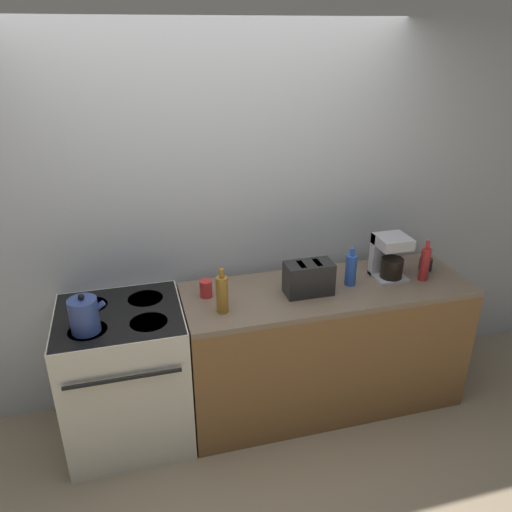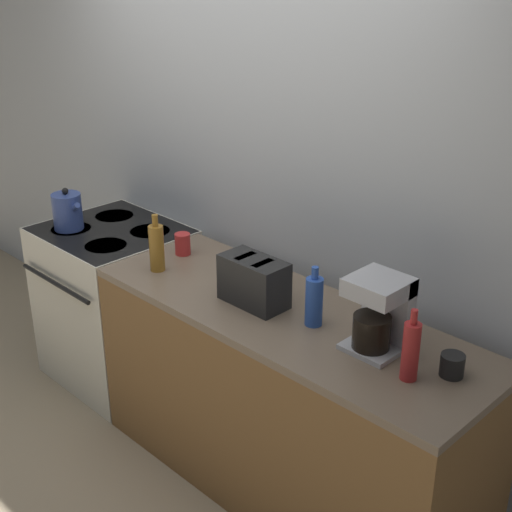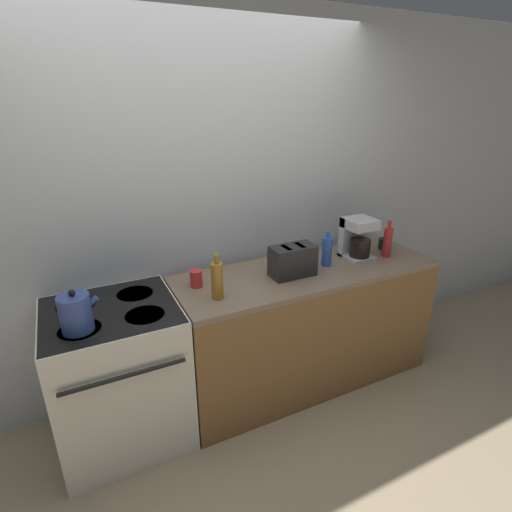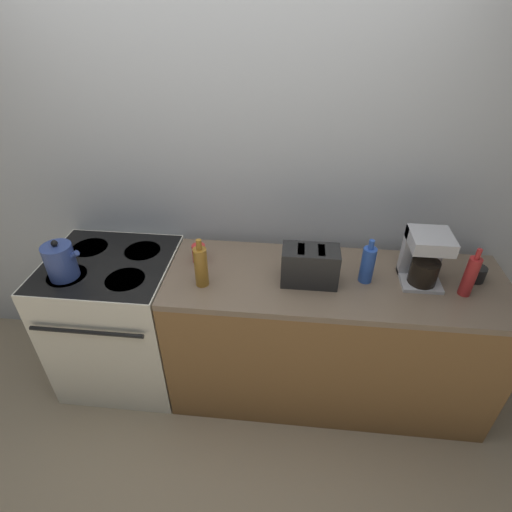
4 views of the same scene
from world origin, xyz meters
The scene contains 12 objects.
ground_plane centered at (0.00, 0.00, 0.00)m, with size 12.00×12.00×0.00m, color tan.
wall_back centered at (0.00, 0.73, 1.30)m, with size 8.00×0.05×2.60m.
stove centered at (-0.65, 0.34, 0.47)m, with size 0.74×0.71×0.91m.
counter_block centered at (0.67, 0.32, 0.45)m, with size 1.87×0.64×0.91m.
kettle centered at (-0.82, 0.19, 1.01)m, with size 0.20×0.16×0.23m.
toaster centered at (0.51, 0.28, 1.01)m, with size 0.30×0.16×0.21m.
coffee_maker centered at (1.11, 0.36, 1.06)m, with size 0.21×0.21×0.30m.
bottle_blue centered at (0.82, 0.32, 1.02)m, with size 0.07×0.07×0.26m.
bottle_red centered at (1.32, 0.26, 1.02)m, with size 0.06×0.06×0.28m.
bottle_amber centered at (-0.05, 0.20, 1.03)m, with size 0.07×0.07×0.28m.
cup_red centered at (-0.12, 0.41, 0.96)m, with size 0.08×0.08×0.11m.
cup_black centered at (1.41, 0.39, 0.95)m, with size 0.09×0.09×0.08m.
Camera 3 is at (-0.79, -1.79, 2.03)m, focal length 28.00 mm.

